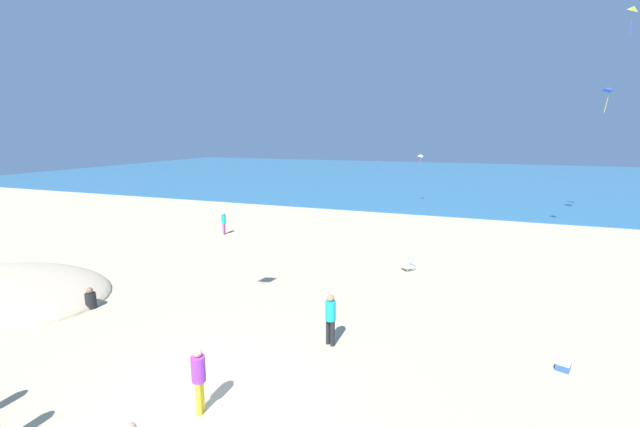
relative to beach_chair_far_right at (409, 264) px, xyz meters
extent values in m
plane|color=#C6B58C|center=(-2.85, -1.08, -0.30)|extent=(120.00, 120.00, 0.00)
cube|color=teal|center=(-2.85, 43.17, -0.27)|extent=(120.00, 60.00, 0.05)
cube|color=white|center=(-0.09, -0.09, -0.11)|extent=(0.66, 0.66, 0.03)
cube|color=white|center=(0.09, 0.09, 0.11)|extent=(0.50, 0.50, 0.45)
cylinder|color=#B7B7BC|center=(-0.01, -0.35, -0.20)|extent=(0.02, 0.02, 0.19)
cylinder|color=#B7B7BC|center=(-0.35, 0.00, -0.20)|extent=(0.02, 0.02, 0.19)
cube|color=#2D56B7|center=(4.94, -6.61, -0.21)|extent=(0.43, 0.48, 0.18)
cube|color=white|center=(4.94, -6.61, -0.09)|extent=(0.45, 0.50, 0.04)
cylinder|color=#D8599E|center=(-11.65, 2.78, 0.06)|extent=(0.12, 0.12, 0.71)
cylinder|color=#D8599E|center=(-11.68, 2.93, 0.06)|extent=(0.12, 0.12, 0.71)
cylinder|color=#19ADB2|center=(-11.67, 2.85, 0.68)|extent=(0.33, 0.33, 0.53)
sphere|color=beige|center=(-11.67, 2.85, 1.03)|extent=(0.19, 0.19, 0.19)
cylinder|color=black|center=(-10.02, -8.04, -0.02)|extent=(0.51, 0.51, 0.56)
sphere|color=#846047|center=(-10.02, -8.04, 0.36)|extent=(0.22, 0.22, 0.22)
cube|color=green|center=(-10.21, -8.16, -0.22)|extent=(0.49, 0.46, 0.16)
cylinder|color=yellow|center=(-3.00, -11.24, 0.09)|extent=(0.14, 0.14, 0.77)
cylinder|color=yellow|center=(-2.95, -11.41, 0.09)|extent=(0.14, 0.14, 0.77)
cylinder|color=purple|center=(-2.97, -11.33, 0.77)|extent=(0.39, 0.39, 0.58)
sphere|color=tan|center=(-2.97, -11.33, 1.15)|extent=(0.21, 0.21, 0.21)
cylinder|color=black|center=(-1.14, -7.56, 0.09)|extent=(0.14, 0.14, 0.78)
cylinder|color=black|center=(-1.30, -7.49, 0.09)|extent=(0.14, 0.14, 0.78)
cylinder|color=#19ADB2|center=(-1.22, -7.52, 0.77)|extent=(0.41, 0.41, 0.58)
sphere|color=#A87A5B|center=(-1.22, -7.52, 1.16)|extent=(0.21, 0.21, 0.21)
pyramid|color=white|center=(-1.76, 18.29, 3.96)|extent=(0.54, 0.53, 0.28)
cylinder|color=#DB3DA8|center=(-1.79, 18.32, 3.42)|extent=(0.05, 0.05, 0.52)
pyramid|color=#99DB33|center=(10.50, 11.82, 12.84)|extent=(0.86, 0.88, 0.42)
cylinder|color=blue|center=(10.46, 11.86, 11.84)|extent=(0.07, 0.06, 1.09)
pyramid|color=blue|center=(11.08, 16.99, 8.86)|extent=(0.76, 0.81, 0.41)
cylinder|color=yellow|center=(11.03, 16.97, 7.83)|extent=(0.20, 0.13, 1.19)
camera|label=1|loc=(2.30, -17.96, 5.79)|focal=22.87mm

